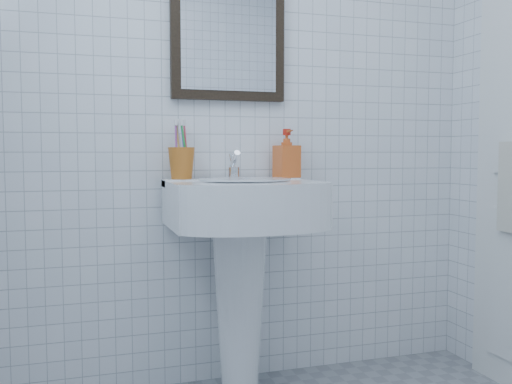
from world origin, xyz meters
name	(u,v)px	position (x,y,z in m)	size (l,w,h in m)	color
wall_back	(240,99)	(0.00, 1.20, 1.25)	(2.20, 0.02, 2.50)	white
washbasin	(241,251)	(-0.06, 0.99, 0.61)	(0.59, 0.43, 0.91)	white
faucet	(234,167)	(-0.06, 1.10, 0.95)	(0.05, 0.11, 0.12)	silver
toothbrush_cup	(182,163)	(-0.28, 1.11, 0.97)	(0.11, 0.11, 0.13)	#BE621C
soap_dispenser	(287,154)	(0.19, 1.12, 1.01)	(0.09, 0.10, 0.21)	red
wall_mirror	(228,28)	(-0.06, 1.18, 1.55)	(0.50, 0.04, 0.62)	black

